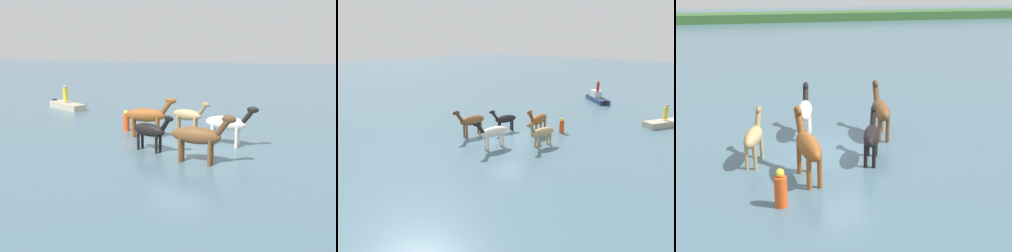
# 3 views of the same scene
# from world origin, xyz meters

# --- Properties ---
(ground_plane) EXTENTS (167.99, 167.99, 0.00)m
(ground_plane) POSITION_xyz_m (0.00, 0.00, 0.00)
(ground_plane) COLOR #476675
(distant_shoreline) EXTENTS (151.19, 6.00, 2.40)m
(distant_shoreline) POSITION_xyz_m (0.00, 53.49, 0.00)
(distant_shoreline) COLOR #375F2D
(distant_shoreline) RESTS_ON ground_plane
(horse_gray_outer) EXTENTS (0.93, 2.53, 1.95)m
(horse_gray_outer) POSITION_xyz_m (-0.71, 2.16, 1.08)
(horse_gray_outer) COLOR silver
(horse_gray_outer) RESTS_ON ground_plane
(horse_dun_straggler) EXTENTS (0.93, 2.24, 1.74)m
(horse_dun_straggler) POSITION_xyz_m (-2.80, -0.22, 0.96)
(horse_dun_straggler) COLOR tan
(horse_dun_straggler) RESTS_ON ground_plane
(horse_chestnut_trailing) EXTENTS (0.82, 2.64, 2.04)m
(horse_chestnut_trailing) POSITION_xyz_m (2.21, 1.42, 1.13)
(horse_chestnut_trailing) COLOR brown
(horse_chestnut_trailing) RESTS_ON ground_plane
(horse_lead) EXTENTS (1.09, 2.20, 1.73)m
(horse_lead) POSITION_xyz_m (1.16, -0.96, 0.95)
(horse_lead) COLOR black
(horse_lead) RESTS_ON ground_plane
(horse_mid_herd) EXTENTS (0.84, 2.68, 2.07)m
(horse_mid_herd) POSITION_xyz_m (-1.19, -1.97, 1.14)
(horse_mid_herd) COLOR brown
(horse_mid_herd) RESTS_ON ground_plane
(buoy_channel_marker) EXTENTS (0.36, 0.36, 1.14)m
(buoy_channel_marker) POSITION_xyz_m (-2.20, -3.59, 0.51)
(buoy_channel_marker) COLOR #E54C19
(buoy_channel_marker) RESTS_ON ground_plane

